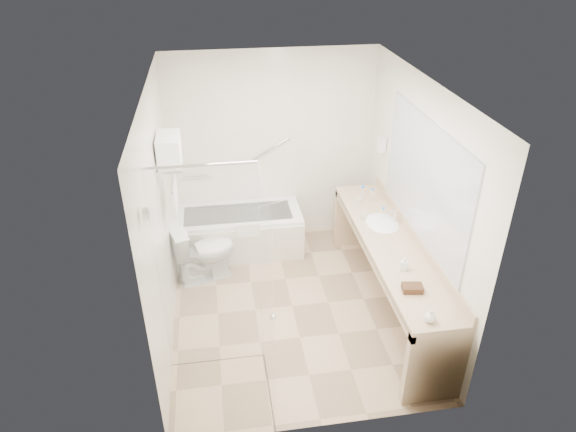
{
  "coord_description": "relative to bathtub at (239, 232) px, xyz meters",
  "views": [
    {
      "loc": [
        -0.73,
        -4.44,
        3.76
      ],
      "look_at": [
        0.0,
        0.3,
        1.0
      ],
      "focal_mm": 32.0,
      "sensor_mm": 36.0,
      "label": 1
    }
  ],
  "objects": [
    {
      "name": "floor",
      "position": [
        0.5,
        -1.24,
        -0.28
      ],
      "size": [
        3.2,
        3.2,
        0.0
      ],
      "primitive_type": "plane",
      "color": "tan",
      "rests_on": "ground"
    },
    {
      "name": "soap_bottle_a",
      "position": [
        1.48,
        -1.87,
        0.61
      ],
      "size": [
        0.11,
        0.15,
        0.06
      ],
      "primitive_type": "imported",
      "rotation": [
        0.0,
        0.0,
        -0.41
      ],
      "color": "silver",
      "rests_on": "vanity_counter"
    },
    {
      "name": "wall_back",
      "position": [
        0.5,
        0.36,
        0.97
      ],
      "size": [
        2.6,
        0.1,
        2.5
      ],
      "primitive_type": "cube",
      "color": "silver",
      "rests_on": "ground"
    },
    {
      "name": "water_bottle_mid",
      "position": [
        1.58,
        -0.49,
        0.65
      ],
      "size": [
        0.05,
        0.05,
        0.17
      ],
      "rotation": [
        0.0,
        0.0,
        -0.16
      ],
      "color": "silver",
      "rests_on": "vanity_counter"
    },
    {
      "name": "drinking_glass_near",
      "position": [
        1.41,
        -0.53,
        0.61
      ],
      "size": [
        0.08,
        0.08,
        0.08
      ],
      "primitive_type": "cylinder",
      "rotation": [
        0.0,
        0.0,
        0.35
      ],
      "color": "silver",
      "rests_on": "vanity_counter"
    },
    {
      "name": "hairdryer_unit",
      "position": [
        1.75,
        -0.19,
        1.17
      ],
      "size": [
        0.08,
        0.1,
        0.18
      ],
      "primitive_type": "cube",
      "color": "silver",
      "rests_on": "wall_right"
    },
    {
      "name": "water_bottle_left",
      "position": [
        1.56,
        -0.96,
        0.66
      ],
      "size": [
        0.05,
        0.05,
        0.18
      ],
      "rotation": [
        0.0,
        0.0,
        -0.16
      ],
      "color": "silver",
      "rests_on": "vanity_counter"
    },
    {
      "name": "drinking_glass_far",
      "position": [
        1.37,
        -0.87,
        0.62
      ],
      "size": [
        0.09,
        0.09,
        0.09
      ],
      "primitive_type": "cylinder",
      "rotation": [
        0.0,
        0.0,
        0.28
      ],
      "color": "silver",
      "rests_on": "vanity_counter"
    },
    {
      "name": "amenity_basket",
      "position": [
        1.45,
        -2.2,
        0.61
      ],
      "size": [
        0.2,
        0.15,
        0.06
      ],
      "primitive_type": "cube",
      "rotation": [
        0.0,
        0.0,
        -0.15
      ],
      "color": "#472B19",
      "rests_on": "vanity_counter"
    },
    {
      "name": "toilet",
      "position": [
        -0.45,
        -0.54,
        0.09
      ],
      "size": [
        0.84,
        0.63,
        0.74
      ],
      "primitive_type": "imported",
      "rotation": [
        0.0,
        0.0,
        1.88
      ],
      "color": "white",
      "rests_on": "floor"
    },
    {
      "name": "shower_enclosure",
      "position": [
        -0.13,
        -2.16,
        0.79
      ],
      "size": [
        0.96,
        0.91,
        2.11
      ],
      "color": "silver",
      "rests_on": "floor"
    },
    {
      "name": "wall_front",
      "position": [
        0.5,
        -2.84,
        0.97
      ],
      "size": [
        2.6,
        0.1,
        2.5
      ],
      "primitive_type": "cube",
      "color": "silver",
      "rests_on": "ground"
    },
    {
      "name": "grab_bar_short",
      "position": [
        -0.45,
        0.32,
        0.67
      ],
      "size": [
        0.4,
        0.03,
        0.03
      ],
      "primitive_type": "cylinder",
      "rotation": [
        0.0,
        1.57,
        0.0
      ],
      "color": "silver",
      "rests_on": "wall_back"
    },
    {
      "name": "soap_bottle_b",
      "position": [
        1.44,
        -2.62,
        0.62
      ],
      "size": [
        0.14,
        0.15,
        0.1
      ],
      "primitive_type": "imported",
      "rotation": [
        0.0,
        0.0,
        -0.36
      ],
      "color": "silver",
      "rests_on": "vanity_counter"
    },
    {
      "name": "wall_left",
      "position": [
        -0.8,
        -1.24,
        0.97
      ],
      "size": [
        0.1,
        3.2,
        2.5
      ],
      "primitive_type": "cube",
      "color": "silver",
      "rests_on": "ground"
    },
    {
      "name": "towel_shelf",
      "position": [
        -0.67,
        -0.89,
        1.48
      ],
      "size": [
        0.24,
        0.55,
        0.81
      ],
      "color": "silver",
      "rests_on": "wall_left"
    },
    {
      "name": "faucet",
      "position": [
        1.7,
        -0.99,
        0.65
      ],
      "size": [
        0.03,
        0.03,
        0.14
      ],
      "primitive_type": "cylinder",
      "color": "silver",
      "rests_on": "vanity_counter"
    },
    {
      "name": "grab_bar_long",
      "position": [
        0.45,
        0.32,
        0.97
      ],
      "size": [
        0.53,
        0.03,
        0.33
      ],
      "primitive_type": "cylinder",
      "rotation": [
        0.0,
        1.05,
        0.0
      ],
      "color": "silver",
      "rests_on": "wall_back"
    },
    {
      "name": "ceiling",
      "position": [
        0.5,
        -1.24,
        2.22
      ],
      "size": [
        2.6,
        3.2,
        0.1
      ],
      "primitive_type": "cube",
      "color": "silver",
      "rests_on": "wall_back"
    },
    {
      "name": "wall_right",
      "position": [
        1.8,
        -1.24,
        0.97
      ],
      "size": [
        0.1,
        3.2,
        2.5
      ],
      "primitive_type": "cube",
      "color": "silver",
      "rests_on": "ground"
    },
    {
      "name": "sink",
      "position": [
        1.55,
        -0.99,
        0.54
      ],
      "size": [
        0.4,
        0.52,
        0.14
      ],
      "primitive_type": "ellipsoid",
      "color": "white",
      "rests_on": "vanity_counter"
    },
    {
      "name": "mirror",
      "position": [
        1.79,
        -1.39,
        1.27
      ],
      "size": [
        0.02,
        2.0,
        1.2
      ],
      "primitive_type": "cube",
      "color": "#B3B7C0",
      "rests_on": "wall_right"
    },
    {
      "name": "vanity_counter",
      "position": [
        1.52,
        -1.39,
        0.36
      ],
      "size": [
        0.55,
        2.7,
        0.95
      ],
      "color": "tan",
      "rests_on": "floor"
    },
    {
      "name": "water_bottle_right",
      "position": [
        1.47,
        -0.45,
        0.67
      ],
      "size": [
        0.06,
        0.06,
        0.2
      ],
      "rotation": [
        0.0,
        0.0,
        -0.28
      ],
      "color": "silver",
      "rests_on": "vanity_counter"
    },
    {
      "name": "bathtub",
      "position": [
        0.0,
        0.0,
        0.0
      ],
      "size": [
        1.6,
        0.73,
        0.59
      ],
      "color": "white",
      "rests_on": "floor"
    }
  ]
}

